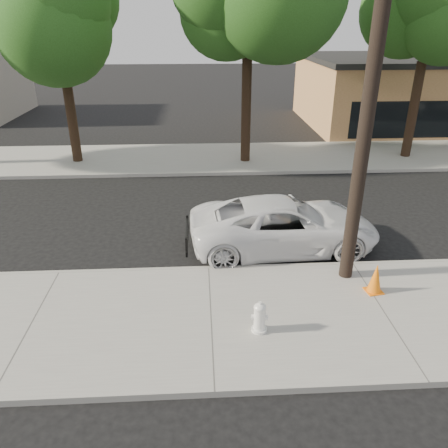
{
  "coord_description": "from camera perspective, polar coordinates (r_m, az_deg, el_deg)",
  "views": [
    {
      "loc": [
        -0.16,
        -12.36,
        6.27
      ],
      "look_at": [
        0.48,
        -1.16,
        1.0
      ],
      "focal_mm": 35.0,
      "sensor_mm": 36.0,
      "label": 1
    }
  ],
  "objects": [
    {
      "name": "near_sidewalk",
      "position": [
        10.17,
        -1.71,
        -12.38
      ],
      "size": [
        90.0,
        4.4,
        0.15
      ],
      "primitive_type": "cube",
      "color": "gray",
      "rests_on": "ground"
    },
    {
      "name": "ground",
      "position": [
        13.86,
        -2.24,
        -1.75
      ],
      "size": [
        120.0,
        120.0,
        0.0
      ],
      "primitive_type": "plane",
      "color": "black",
      "rests_on": "ground"
    },
    {
      "name": "curb_near",
      "position": [
        11.99,
        -2.03,
        -5.97
      ],
      "size": [
        90.0,
        0.12,
        0.16
      ],
      "primitive_type": "cube",
      "color": "#9E9B93",
      "rests_on": "ground"
    },
    {
      "name": "far_sidewalk",
      "position": [
        21.76,
        -2.73,
        8.6
      ],
      "size": [
        90.0,
        5.0,
        0.15
      ],
      "primitive_type": "cube",
      "color": "gray",
      "rests_on": "ground"
    },
    {
      "name": "tree_b",
      "position": [
        21.19,
        -20.48,
        23.43
      ],
      "size": [
        4.34,
        4.2,
        8.45
      ],
      "color": "black",
      "rests_on": "far_sidewalk"
    },
    {
      "name": "tree_d",
      "position": [
        22.81,
        25.98,
        23.14
      ],
      "size": [
        4.5,
        4.35,
        8.75
      ],
      "color": "black",
      "rests_on": "far_sidewalk"
    },
    {
      "name": "traffic_cone",
      "position": [
        11.38,
        19.18,
        -6.74
      ],
      "size": [
        0.45,
        0.45,
        0.77
      ],
      "rotation": [
        0.0,
        0.0,
        0.16
      ],
      "color": "orange",
      "rests_on": "near_sidewalk"
    },
    {
      "name": "building_main",
      "position": [
        32.92,
        27.18,
        15.08
      ],
      "size": [
        18.0,
        10.0,
        4.0
      ],
      "primitive_type": "cube",
      "color": "#A57144",
      "rests_on": "ground"
    },
    {
      "name": "police_cruiser",
      "position": [
        13.03,
        7.85,
        -0.06
      ],
      "size": [
        5.68,
        2.86,
        1.54
      ],
      "primitive_type": "imported",
      "rotation": [
        0.0,
        0.0,
        1.63
      ],
      "color": "white",
      "rests_on": "ground"
    },
    {
      "name": "fire_hydrant",
      "position": [
        9.57,
        4.67,
        -12.11
      ],
      "size": [
        0.37,
        0.34,
        0.7
      ],
      "rotation": [
        0.0,
        0.0,
        -0.12
      ],
      "color": "white",
      "rests_on": "near_sidewalk"
    },
    {
      "name": "tree_c",
      "position": [
        20.15,
        3.95,
        26.93
      ],
      "size": [
        4.96,
        4.8,
        9.55
      ],
      "color": "black",
      "rests_on": "far_sidewalk"
    },
    {
      "name": "utility_pole",
      "position": [
        10.49,
        18.48,
        15.32
      ],
      "size": [
        1.4,
        0.34,
        9.0
      ],
      "color": "black",
      "rests_on": "near_sidewalk"
    }
  ]
}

